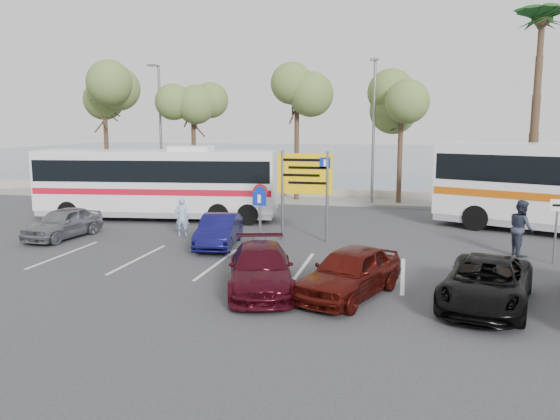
% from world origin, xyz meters
% --- Properties ---
extents(ground, '(120.00, 120.00, 0.00)m').
position_xyz_m(ground, '(0.00, 0.00, 0.00)').
color(ground, '#333335').
rests_on(ground, ground).
extents(kerb_strip, '(44.00, 2.40, 0.15)m').
position_xyz_m(kerb_strip, '(0.00, 14.00, 0.07)').
color(kerb_strip, gray).
rests_on(kerb_strip, ground).
extents(seawall, '(48.00, 0.80, 0.60)m').
position_xyz_m(seawall, '(0.00, 16.00, 0.30)').
color(seawall, '#A09480').
rests_on(seawall, ground).
extents(sea, '(140.00, 140.00, 0.00)m').
position_xyz_m(sea, '(0.00, 60.00, 0.01)').
color(sea, '#3D5063').
rests_on(sea, ground).
extents(tree_far_left, '(3.20, 3.20, 7.60)m').
position_xyz_m(tree_far_left, '(-14.00, 14.00, 6.33)').
color(tree_far_left, '#382619').
rests_on(tree_far_left, kerb_strip).
extents(tree_left, '(3.20, 3.20, 7.20)m').
position_xyz_m(tree_left, '(-8.00, 14.00, 6.00)').
color(tree_left, '#382619').
rests_on(tree_left, kerb_strip).
extents(tree_mid, '(3.20, 3.20, 8.00)m').
position_xyz_m(tree_mid, '(-1.50, 14.00, 6.65)').
color(tree_mid, '#382619').
rests_on(tree_mid, kerb_strip).
extents(tree_right, '(3.20, 3.20, 7.40)m').
position_xyz_m(tree_right, '(4.50, 14.00, 6.17)').
color(tree_right, '#382619').
rests_on(tree_right, kerb_strip).
extents(palm_tree, '(4.80, 4.80, 11.20)m').
position_xyz_m(palm_tree, '(11.50, 14.00, 9.87)').
color(palm_tree, '#382619').
rests_on(palm_tree, kerb_strip).
extents(street_lamp_left, '(0.45, 1.15, 8.01)m').
position_xyz_m(street_lamp_left, '(-10.00, 13.52, 4.60)').
color(street_lamp_left, slate).
rests_on(street_lamp_left, kerb_strip).
extents(street_lamp_right, '(0.45, 1.15, 8.01)m').
position_xyz_m(street_lamp_right, '(3.00, 13.52, 4.60)').
color(street_lamp_right, slate).
rests_on(street_lamp_right, kerb_strip).
extents(direction_sign, '(2.20, 0.12, 3.60)m').
position_xyz_m(direction_sign, '(1.00, 3.20, 2.43)').
color(direction_sign, slate).
rests_on(direction_sign, ground).
extents(sign_no_stop, '(0.60, 0.08, 2.35)m').
position_xyz_m(sign_no_stop, '(-0.60, 2.38, 1.58)').
color(sign_no_stop, slate).
rests_on(sign_no_stop, ground).
extents(sign_parking, '(0.50, 0.07, 2.25)m').
position_xyz_m(sign_parking, '(-0.20, 0.79, 1.47)').
color(sign_parking, slate).
rests_on(sign_parking, ground).
extents(sign_taxi, '(0.50, 0.07, 2.20)m').
position_xyz_m(sign_taxi, '(9.80, 1.49, 1.42)').
color(sign_taxi, slate).
rests_on(sign_taxi, ground).
extents(lane_markings, '(12.02, 4.20, 0.01)m').
position_xyz_m(lane_markings, '(-1.14, -1.00, 0.00)').
color(lane_markings, silver).
rests_on(lane_markings, ground).
extents(coach_bus_left, '(11.79, 3.96, 3.60)m').
position_xyz_m(coach_bus_left, '(-6.90, 6.50, 1.67)').
color(coach_bus_left, silver).
rests_on(coach_bus_left, ground).
extents(car_silver_a, '(1.86, 3.84, 1.26)m').
position_xyz_m(car_silver_a, '(-8.74, 1.50, 0.63)').
color(car_silver_a, slate).
rests_on(car_silver_a, ground).
extents(car_blue, '(1.82, 3.86, 1.22)m').
position_xyz_m(car_blue, '(-2.00, 1.50, 0.61)').
color(car_blue, '#11104E').
rests_on(car_blue, ground).
extents(car_maroon, '(2.89, 4.65, 1.26)m').
position_xyz_m(car_maroon, '(1.00, -3.50, 0.63)').
color(car_maroon, '#430B15').
rests_on(car_maroon, ground).
extents(car_red, '(2.97, 4.31, 1.36)m').
position_xyz_m(car_red, '(3.50, -3.50, 0.68)').
color(car_red, '#4C0F0A').
rests_on(car_red, ground).
extents(suv_black, '(3.03, 4.80, 1.23)m').
position_xyz_m(suv_black, '(7.00, -3.50, 0.62)').
color(suv_black, black).
rests_on(suv_black, ground).
extents(pedestrian_near, '(0.64, 0.46, 1.63)m').
position_xyz_m(pedestrian_near, '(-4.14, 2.98, 0.82)').
color(pedestrian_near, '#8DABCD').
rests_on(pedestrian_near, ground).
extents(pedestrian_far, '(0.94, 1.11, 2.00)m').
position_xyz_m(pedestrian_far, '(8.94, 2.57, 1.00)').
color(pedestrian_far, '#2D3243').
rests_on(pedestrian_far, ground).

